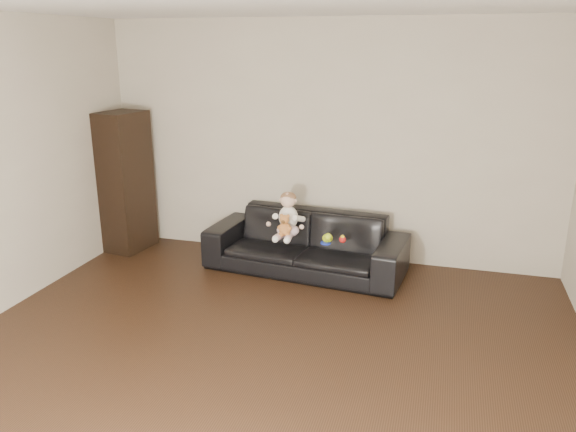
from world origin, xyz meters
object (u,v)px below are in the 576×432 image
(baby, at_px, (288,217))
(toy_blue_disc, at_px, (326,243))
(teddy_bear, at_px, (285,225))
(toy_green, at_px, (327,238))
(sofa, at_px, (306,243))
(cabinet, at_px, (126,182))
(toy_rattle, at_px, (342,240))

(baby, relative_size, toy_blue_disc, 4.47)
(teddy_bear, distance_m, toy_green, 0.45)
(sofa, xyz_separation_m, toy_blue_disc, (0.27, -0.22, 0.10))
(cabinet, height_order, toy_green, cabinet)
(teddy_bear, relative_size, toy_green, 1.79)
(toy_green, relative_size, toy_blue_disc, 1.21)
(teddy_bear, bearing_deg, sofa, 57.42)
(toy_blue_disc, bearing_deg, toy_green, 81.23)
(cabinet, distance_m, toy_rattle, 2.63)
(cabinet, distance_m, toy_green, 2.49)
(baby, bearing_deg, toy_blue_disc, -13.42)
(cabinet, bearing_deg, sofa, 5.74)
(baby, distance_m, toy_rattle, 0.61)
(toy_rattle, bearing_deg, sofa, 160.47)
(toy_green, bearing_deg, toy_blue_disc, -98.77)
(sofa, bearing_deg, teddy_bear, -115.06)
(baby, bearing_deg, sofa, 34.63)
(baby, height_order, teddy_bear, baby)
(sofa, xyz_separation_m, cabinet, (-2.17, 0.10, 0.50))
(cabinet, height_order, toy_rattle, cabinet)
(cabinet, relative_size, toy_green, 12.55)
(teddy_bear, distance_m, toy_rattle, 0.60)
(sofa, distance_m, toy_rattle, 0.47)
(cabinet, relative_size, toy_rattle, 22.79)
(cabinet, xyz_separation_m, toy_rattle, (2.59, -0.25, -0.37))
(baby, xyz_separation_m, toy_rattle, (0.59, -0.04, -0.17))
(teddy_bear, xyz_separation_m, toy_rattle, (0.58, 0.11, -0.13))
(cabinet, height_order, teddy_bear, cabinet)
(sofa, xyz_separation_m, toy_green, (0.27, -0.17, 0.14))
(toy_green, bearing_deg, teddy_bear, -168.71)
(toy_green, distance_m, toy_rattle, 0.15)
(cabinet, distance_m, teddy_bear, 2.06)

